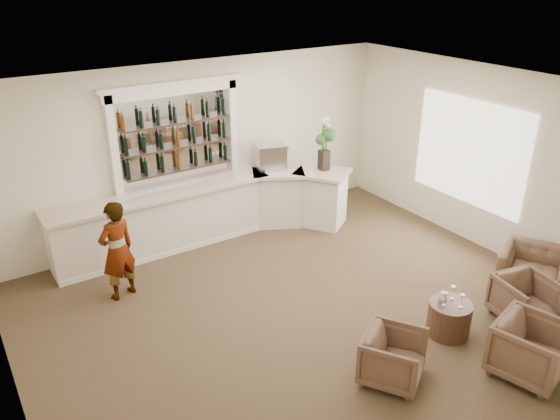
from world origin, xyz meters
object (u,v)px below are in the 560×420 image
object	(u,v)px
bar_counter	(208,212)
armchair_far	(534,271)
armchair_left	(393,357)
armchair_right	(524,299)
cocktail_table	(449,318)
espresso_machine	(270,156)
armchair_center	(530,349)
flower_vase	(325,141)
sommelier	(117,251)

from	to	relation	value
bar_counter	armchair_far	size ratio (longest dim) A/B	5.20
armchair_left	armchair_right	xyz separation A→B (m)	(2.53, -0.12, 0.01)
cocktail_table	armchair_right	xyz separation A→B (m)	(1.18, -0.37, 0.10)
armchair_left	espresso_machine	size ratio (longest dim) A/B	1.35
espresso_machine	armchair_center	bearing A→B (deg)	-71.14
armchair_center	armchair_far	size ratio (longest dim) A/B	0.78
bar_counter	cocktail_table	world-z (taller)	bar_counter
espresso_machine	flower_vase	distance (m)	1.11
cocktail_table	sommelier	bearing A→B (deg)	135.69
armchair_right	flower_vase	bearing A→B (deg)	107.62
armchair_left	flower_vase	xyz separation A→B (m)	(2.07, 4.19, 1.39)
sommelier	armchair_far	size ratio (longest dim) A/B	1.49
armchair_left	cocktail_table	bearing A→B (deg)	-22.17
cocktail_table	armchair_far	size ratio (longest dim) A/B	0.55
cocktail_table	armchair_left	distance (m)	1.37
armchair_right	sommelier	bearing A→B (deg)	152.42
bar_counter	armchair_left	size ratio (longest dim) A/B	7.57
armchair_far	sommelier	bearing A→B (deg)	-149.72
cocktail_table	armchair_center	bearing A→B (deg)	-80.91
bar_counter	armchair_far	distance (m)	5.73
armchair_right	espresso_machine	world-z (taller)	espresso_machine
armchair_center	flower_vase	xyz separation A→B (m)	(0.54, 5.07, 1.34)
armchair_right	armchair_far	bearing A→B (deg)	37.00
armchair_center	flower_vase	size ratio (longest dim) A/B	0.81
armchair_far	armchair_left	bearing A→B (deg)	-113.08
bar_counter	armchair_right	xyz separation A→B (m)	(2.74, -4.87, -0.22)
flower_vase	sommelier	bearing A→B (deg)	-174.35
cocktail_table	flower_vase	distance (m)	4.26
armchair_left	armchair_far	bearing A→B (deg)	-28.28
armchair_center	flower_vase	world-z (taller)	flower_vase
sommelier	espresso_machine	xyz separation A→B (m)	(3.47, 1.07, 0.57)
sommelier	armchair_far	bearing A→B (deg)	131.16
cocktail_table	armchair_right	distance (m)	1.24
espresso_machine	sommelier	bearing A→B (deg)	-146.99
armchair_center	armchair_right	world-z (taller)	armchair_center
sommelier	cocktail_table	bearing A→B (deg)	118.81
espresso_machine	armchair_far	bearing A→B (deg)	-49.23
bar_counter	armchair_left	bearing A→B (deg)	-87.36
armchair_far	espresso_machine	distance (m)	5.13
bar_counter	sommelier	world-z (taller)	sommelier
cocktail_table	sommelier	xyz separation A→B (m)	(-3.59, 3.50, 0.57)
armchair_left	espresso_machine	world-z (taller)	espresso_machine
bar_counter	armchair_center	xyz separation A→B (m)	(1.75, -5.63, -0.18)
cocktail_table	armchair_left	world-z (taller)	armchair_left
armchair_left	armchair_center	world-z (taller)	armchair_center
sommelier	armchair_center	distance (m)	6.00
flower_vase	armchair_left	bearing A→B (deg)	-116.26
cocktail_table	sommelier	size ratio (longest dim) A/B	0.37
bar_counter	armchair_center	world-z (taller)	bar_counter
bar_counter	flower_vase	distance (m)	2.62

